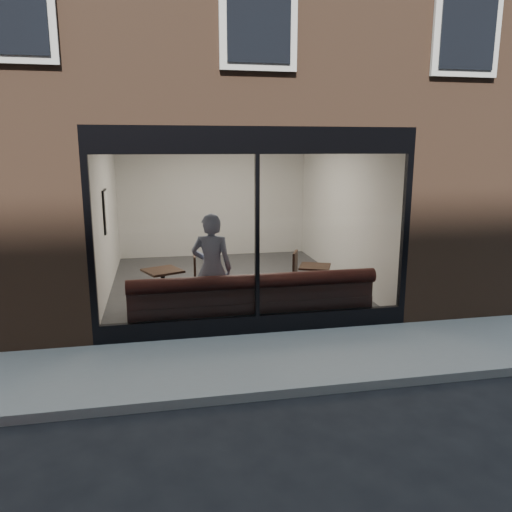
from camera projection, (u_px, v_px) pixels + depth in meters
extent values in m
plane|color=black|center=(291.00, 394.00, 5.98)|extent=(120.00, 120.00, 0.00)
cube|color=gray|center=(272.00, 360.00, 6.94)|extent=(40.00, 2.00, 0.01)
cube|color=gray|center=(292.00, 391.00, 5.92)|extent=(40.00, 0.10, 0.12)
cube|color=brown|center=(65.00, 200.00, 12.59)|extent=(2.50, 12.00, 3.20)
cube|color=brown|center=(346.00, 194.00, 14.02)|extent=(2.50, 12.00, 3.20)
cube|color=brown|center=(203.00, 188.00, 16.18)|extent=(5.00, 6.00, 3.20)
plane|color=#2D2D30|center=(230.00, 283.00, 10.77)|extent=(6.00, 6.00, 0.00)
plane|color=white|center=(228.00, 133.00, 10.09)|extent=(6.00, 6.00, 0.00)
plane|color=silver|center=(213.00, 197.00, 13.30)|extent=(5.00, 0.00, 5.00)
plane|color=silver|center=(106.00, 214.00, 9.96)|extent=(0.00, 6.00, 6.00)
plane|color=silver|center=(342.00, 208.00, 10.91)|extent=(0.00, 6.00, 6.00)
cube|color=black|center=(257.00, 324.00, 7.92)|extent=(5.00, 0.10, 0.30)
cube|color=black|center=(257.00, 140.00, 7.31)|extent=(5.00, 0.10, 0.40)
cube|color=black|center=(257.00, 237.00, 7.62)|extent=(0.06, 0.10, 2.50)
plane|color=white|center=(257.00, 238.00, 7.59)|extent=(4.80, 0.00, 4.80)
cube|color=#3D1617|center=(252.00, 312.00, 8.28)|extent=(4.00, 0.55, 0.45)
imported|color=#8793B5|center=(212.00, 269.00, 8.27)|extent=(0.77, 0.62, 1.85)
cube|color=black|center=(163.00, 271.00, 8.90)|extent=(0.79, 0.79, 0.04)
cube|color=black|center=(315.00, 267.00, 9.22)|extent=(0.72, 0.72, 0.04)
cube|color=black|center=(185.00, 293.00, 9.31)|extent=(0.41, 0.41, 0.04)
cube|color=black|center=(285.00, 287.00, 9.70)|extent=(0.57, 0.57, 0.04)
cube|color=white|center=(106.00, 211.00, 9.67)|extent=(0.02, 0.58, 0.78)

